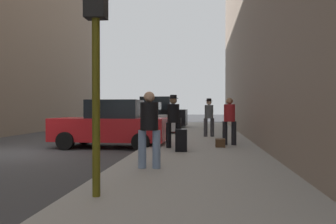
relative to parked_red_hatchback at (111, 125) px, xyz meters
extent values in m
plane|color=#38383A|center=(-2.65, -1.93, -0.85)|extent=(120.00, 120.00, 0.00)
cube|color=gray|center=(3.35, -1.93, -0.77)|extent=(4.00, 40.00, 0.15)
cube|color=#B2191E|center=(-0.05, 0.00, -0.16)|extent=(4.22, 1.89, 0.84)
cube|color=black|center=(0.15, 0.00, 0.59)|extent=(1.91, 1.59, 0.70)
cylinder|color=black|center=(-1.40, 0.94, -0.53)|extent=(0.64, 0.23, 0.64)
cylinder|color=black|center=(-1.42, -0.90, -0.53)|extent=(0.64, 0.23, 0.64)
cylinder|color=black|center=(1.33, 0.90, -0.53)|extent=(0.64, 0.23, 0.64)
cylinder|color=black|center=(1.31, -0.93, -0.53)|extent=(0.64, 0.23, 0.64)
cube|color=#B7BABF|center=(-0.05, 5.42, -0.16)|extent=(4.26, 1.99, 0.84)
cube|color=black|center=(0.15, 5.43, 0.59)|extent=(1.95, 1.63, 0.70)
cylinder|color=black|center=(-1.44, 6.29, -0.53)|extent=(0.65, 0.24, 0.64)
cylinder|color=black|center=(-1.38, 4.45, -0.53)|extent=(0.65, 0.24, 0.64)
cylinder|color=black|center=(1.28, 6.39, -0.53)|extent=(0.65, 0.24, 0.64)
cylinder|color=black|center=(1.35, 4.55, -0.53)|extent=(0.65, 0.24, 0.64)
cube|color=black|center=(-0.05, 10.59, -0.03)|extent=(4.64, 1.95, 1.10)
cube|color=black|center=(0.15, 10.58, 0.95)|extent=(2.11, 1.61, 0.90)
cylinder|color=black|center=(-1.52, 11.54, -0.53)|extent=(0.65, 0.24, 0.64)
cylinder|color=black|center=(-1.56, 9.70, -0.53)|extent=(0.65, 0.24, 0.64)
cylinder|color=black|center=(1.47, 11.47, -0.53)|extent=(0.65, 0.24, 0.64)
cylinder|color=black|center=(1.43, 9.63, -0.53)|extent=(0.65, 0.24, 0.64)
cylinder|color=red|center=(1.80, 5.65, -0.42)|extent=(0.22, 0.22, 0.55)
sphere|color=red|center=(1.80, 5.65, -0.09)|extent=(0.20, 0.20, 0.20)
cylinder|color=red|center=(1.64, 5.65, -0.40)|extent=(0.10, 0.09, 0.09)
cylinder|color=red|center=(1.96, 5.65, -0.40)|extent=(0.10, 0.09, 0.09)
cylinder|color=#514C0F|center=(1.85, -7.19, 1.10)|extent=(0.12, 0.12, 3.60)
sphere|color=green|center=(1.85, -7.06, 2.17)|extent=(0.14, 0.14, 0.14)
cylinder|color=black|center=(2.29, -1.08, -0.27)|extent=(0.19, 0.19, 0.85)
cylinder|color=black|center=(2.61, -1.05, -0.27)|extent=(0.19, 0.19, 0.85)
cylinder|color=black|center=(2.45, -1.06, 0.46)|extent=(0.43, 0.43, 0.62)
sphere|color=#997051|center=(2.45, -1.06, 0.89)|extent=(0.24, 0.24, 0.24)
cylinder|color=black|center=(2.45, -1.06, 0.96)|extent=(0.34, 0.34, 0.02)
cylinder|color=black|center=(2.45, -1.06, 1.02)|extent=(0.23, 0.23, 0.11)
cylinder|color=#728CB2|center=(2.43, -4.80, -0.27)|extent=(0.19, 0.19, 0.85)
cylinder|color=#728CB2|center=(2.11, -4.82, -0.27)|extent=(0.19, 0.19, 0.85)
cylinder|color=black|center=(2.27, -4.81, 0.46)|extent=(0.42, 0.42, 0.62)
sphere|color=tan|center=(2.27, -4.81, 0.89)|extent=(0.24, 0.24, 0.24)
cylinder|color=black|center=(4.54, -0.01, -0.27)|extent=(0.21, 0.21, 0.85)
cylinder|color=black|center=(4.23, 0.05, -0.27)|extent=(0.21, 0.21, 0.85)
cylinder|color=#A51E23|center=(4.39, 0.02, 0.46)|extent=(0.47, 0.47, 0.62)
sphere|color=#997051|center=(4.39, 0.02, 0.89)|extent=(0.24, 0.24, 0.24)
cylinder|color=#333338|center=(3.85, 3.41, -0.27)|extent=(0.22, 0.22, 0.85)
cylinder|color=#333338|center=(3.54, 3.33, -0.27)|extent=(0.22, 0.22, 0.85)
cylinder|color=#4C5156|center=(3.69, 3.37, 0.46)|extent=(0.49, 0.49, 0.62)
sphere|color=beige|center=(3.69, 3.37, 0.89)|extent=(0.24, 0.24, 0.24)
cylinder|color=black|center=(3.69, 3.37, 0.96)|extent=(0.34, 0.34, 0.02)
cylinder|color=black|center=(3.69, 3.37, 1.02)|extent=(0.23, 0.23, 0.11)
cube|color=black|center=(2.76, -1.82, -0.36)|extent=(0.41, 0.59, 0.68)
cylinder|color=#333333|center=(2.76, -1.82, 0.16)|extent=(0.02, 0.02, 0.36)
cube|color=#472D19|center=(4.02, -0.64, -0.56)|extent=(0.32, 0.44, 0.28)
camera|label=1|loc=(3.49, -12.00, 0.65)|focal=35.00mm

